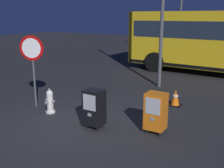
{
  "coord_description": "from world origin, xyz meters",
  "views": [
    {
      "loc": [
        4.15,
        -5.15,
        2.81
      ],
      "look_at": [
        0.3,
        1.2,
        0.9
      ],
      "focal_mm": 42.96,
      "sensor_mm": 36.0,
      "label": 1
    }
  ],
  "objects_px": {
    "stop_sign": "(32,56)",
    "traffic_cone": "(175,98)",
    "newspaper_box_secondary": "(94,107)",
    "fire_hydrant": "(50,101)",
    "newspaper_box_primary": "(156,111)"
  },
  "relations": [
    {
      "from": "newspaper_box_primary",
      "to": "stop_sign",
      "type": "relative_size",
      "value": 0.46
    },
    {
      "from": "newspaper_box_primary",
      "to": "newspaper_box_secondary",
      "type": "bearing_deg",
      "value": -159.43
    },
    {
      "from": "fire_hydrant",
      "to": "stop_sign",
      "type": "height_order",
      "value": "stop_sign"
    },
    {
      "from": "newspaper_box_secondary",
      "to": "newspaper_box_primary",
      "type": "bearing_deg",
      "value": 20.57
    },
    {
      "from": "newspaper_box_secondary",
      "to": "stop_sign",
      "type": "relative_size",
      "value": 0.46
    },
    {
      "from": "stop_sign",
      "to": "traffic_cone",
      "type": "relative_size",
      "value": 4.21
    },
    {
      "from": "newspaper_box_secondary",
      "to": "traffic_cone",
      "type": "distance_m",
      "value": 3.07
    },
    {
      "from": "newspaper_box_primary",
      "to": "traffic_cone",
      "type": "height_order",
      "value": "newspaper_box_primary"
    },
    {
      "from": "fire_hydrant",
      "to": "stop_sign",
      "type": "xyz_separation_m",
      "value": [
        -0.81,
        0.19,
        1.25
      ]
    },
    {
      "from": "stop_sign",
      "to": "newspaper_box_primary",
      "type": "bearing_deg",
      "value": 1.26
    },
    {
      "from": "stop_sign",
      "to": "traffic_cone",
      "type": "xyz_separation_m",
      "value": [
        3.77,
        2.36,
        -1.34
      ]
    },
    {
      "from": "newspaper_box_secondary",
      "to": "traffic_cone",
      "type": "relative_size",
      "value": 1.92
    },
    {
      "from": "fire_hydrant",
      "to": "newspaper_box_primary",
      "type": "bearing_deg",
      "value": 4.97
    },
    {
      "from": "newspaper_box_secondary",
      "to": "traffic_cone",
      "type": "xyz_separation_m",
      "value": [
        1.18,
        2.81,
        -0.31
      ]
    },
    {
      "from": "fire_hydrant",
      "to": "traffic_cone",
      "type": "height_order",
      "value": "fire_hydrant"
    }
  ]
}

